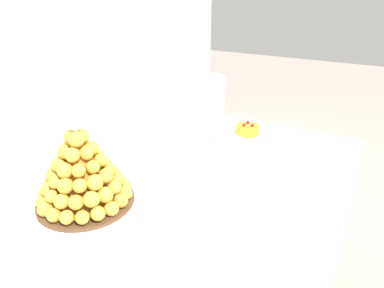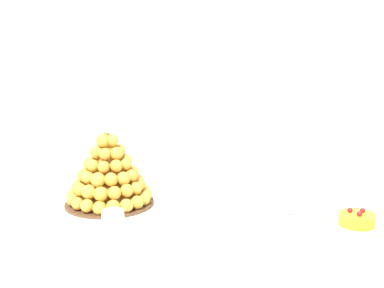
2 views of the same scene
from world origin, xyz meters
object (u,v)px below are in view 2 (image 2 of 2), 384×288
object	(u,v)px
croquembouche	(109,173)
fruit_tart_plate	(357,222)
dessert_cup_centre	(184,219)
wine_glass	(109,166)
dessert_cup_left	(35,222)
macaron_goblet	(287,161)
serving_tray	(114,216)
dessert_cup_mid_left	(113,220)

from	to	relation	value
croquembouche	fruit_tart_plate	bearing A→B (deg)	-18.62
dessert_cup_centre	wine_glass	size ratio (longest dim) A/B	0.33
dessert_cup_left	croquembouche	bearing A→B (deg)	48.15
dessert_cup_left	macaron_goblet	xyz separation A→B (m)	(0.69, 0.07, 0.13)
serving_tray	dessert_cup_centre	world-z (taller)	dessert_cup_centre
dessert_cup_left	fruit_tart_plate	world-z (taller)	dessert_cup_left
dessert_cup_centre	macaron_goblet	world-z (taller)	macaron_goblet
serving_tray	fruit_tart_plate	distance (m)	0.67
croquembouche	macaron_goblet	world-z (taller)	macaron_goblet
dessert_cup_mid_left	serving_tray	bearing A→B (deg)	92.81
dessert_cup_centre	macaron_goblet	size ratio (longest dim) A/B	0.19
dessert_cup_mid_left	wine_glass	bearing A→B (deg)	96.13
dessert_cup_mid_left	dessert_cup_centre	xyz separation A→B (m)	(0.19, -0.01, -0.00)
serving_tray	fruit_tart_plate	xyz separation A→B (m)	(0.66, -0.13, 0.01)
dessert_cup_left	fruit_tart_plate	bearing A→B (deg)	-2.07
dessert_cup_centre	macaron_goblet	distance (m)	0.33
serving_tray	fruit_tart_plate	size ratio (longest dim) A/B	3.06
fruit_tart_plate	wine_glass	bearing A→B (deg)	156.69
dessert_cup_centre	macaron_goblet	xyz separation A→B (m)	(0.30, 0.07, 0.13)
croquembouche	macaron_goblet	xyz separation A→B (m)	(0.51, -0.13, 0.06)
dessert_cup_centre	fruit_tart_plate	bearing A→B (deg)	-3.09
dessert_cup_mid_left	macaron_goblet	world-z (taller)	macaron_goblet
serving_tray	dessert_cup_left	xyz separation A→B (m)	(-0.20, -0.10, 0.03)
macaron_goblet	fruit_tart_plate	size ratio (longest dim) A/B	1.50
wine_glass	dessert_cup_left	bearing A→B (deg)	-123.47
macaron_goblet	fruit_tart_plate	bearing A→B (deg)	-30.46
macaron_goblet	fruit_tart_plate	xyz separation A→B (m)	(0.17, -0.10, -0.15)
wine_glass	dessert_cup_centre	bearing A→B (deg)	-51.36
dessert_cup_centre	fruit_tart_plate	world-z (taller)	dessert_cup_centre
fruit_tart_plate	wine_glass	xyz separation A→B (m)	(-0.68, 0.29, 0.10)
croquembouche	macaron_goblet	distance (m)	0.53
macaron_goblet	wine_glass	distance (m)	0.55
croquembouche	dessert_cup_left	size ratio (longest dim) A/B	4.28
serving_tray	dessert_cup_left	distance (m)	0.22
dessert_cup_left	serving_tray	bearing A→B (deg)	26.80
serving_tray	dessert_cup_mid_left	size ratio (longest dim) A/B	8.90
dessert_cup_mid_left	fruit_tart_plate	world-z (taller)	dessert_cup_mid_left
serving_tray	wine_glass	world-z (taller)	wine_glass
croquembouche	wine_glass	size ratio (longest dim) A/B	1.76
dessert_cup_left	macaron_goblet	world-z (taller)	macaron_goblet
dessert_cup_centre	fruit_tart_plate	xyz separation A→B (m)	(0.47, -0.03, -0.02)
dessert_cup_centre	macaron_goblet	bearing A→B (deg)	14.10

